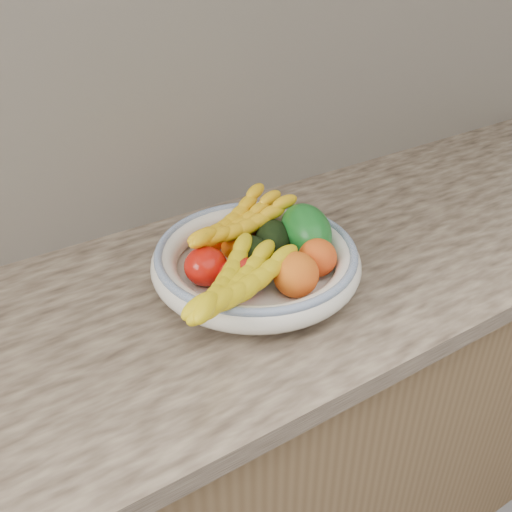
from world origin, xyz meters
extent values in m
cube|color=silver|center=(0.00, 2.00, 1.35)|extent=(4.00, 0.10, 2.70)
cube|color=brown|center=(0.00, 1.68, 0.43)|extent=(2.40, 0.62, 0.86)
cube|color=tan|center=(0.00, 1.68, 0.88)|extent=(2.44, 0.66, 0.04)
cube|color=beige|center=(0.00, 1.99, 1.15)|extent=(2.40, 0.02, 0.50)
cylinder|color=silver|center=(0.00, 1.66, 0.91)|extent=(0.13, 0.13, 0.02)
cylinder|color=silver|center=(0.00, 1.66, 0.92)|extent=(0.32, 0.32, 0.01)
torus|color=silver|center=(0.00, 1.66, 0.95)|extent=(0.39, 0.39, 0.05)
torus|color=#33538F|center=(0.00, 1.66, 0.97)|extent=(0.37, 0.37, 0.02)
ellipsoid|color=#DB4404|center=(-0.05, 1.76, 0.95)|extent=(0.06, 0.06, 0.05)
ellipsoid|color=#FF5B05|center=(0.04, 1.76, 0.95)|extent=(0.06, 0.06, 0.05)
ellipsoid|color=#F86505|center=(-0.01, 1.72, 0.95)|extent=(0.07, 0.07, 0.05)
ellipsoid|color=#F26005|center=(0.01, 1.75, 0.95)|extent=(0.05, 0.05, 0.05)
ellipsoid|color=red|center=(-0.10, 1.68, 0.96)|extent=(0.08, 0.08, 0.07)
ellipsoid|color=red|center=(-0.06, 1.62, 0.96)|extent=(0.10, 0.10, 0.07)
ellipsoid|color=black|center=(-0.01, 1.66, 0.96)|extent=(0.08, 0.10, 0.07)
ellipsoid|color=black|center=(0.05, 1.69, 0.96)|extent=(0.11, 0.12, 0.07)
ellipsoid|color=#10591A|center=(0.12, 1.66, 0.98)|extent=(0.14, 0.16, 0.12)
ellipsoid|color=orange|center=(0.02, 1.57, 0.97)|extent=(0.10, 0.10, 0.08)
ellipsoid|color=orange|center=(0.08, 1.59, 0.97)|extent=(0.08, 0.08, 0.07)
camera|label=1|loc=(-0.47, 0.92, 1.54)|focal=40.00mm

